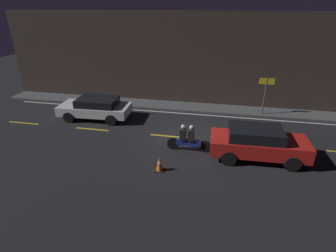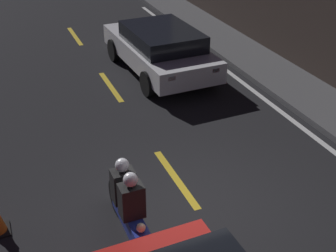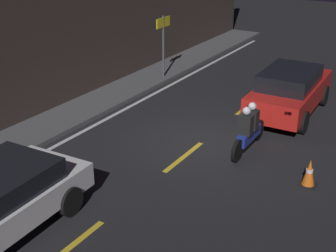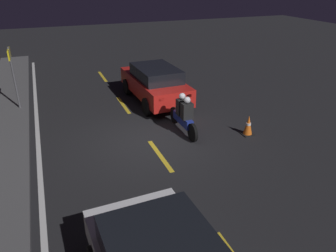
{
  "view_description": "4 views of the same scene",
  "coord_description": "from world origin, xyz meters",
  "px_view_note": "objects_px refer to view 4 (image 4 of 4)",
  "views": [
    {
      "loc": [
        1.48,
        -12.53,
        6.58
      ],
      "look_at": [
        -0.93,
        -0.41,
        0.81
      ],
      "focal_mm": 28.0,
      "sensor_mm": 36.0,
      "label": 1
    },
    {
      "loc": [
        5.69,
        -2.87,
        5.28
      ],
      "look_at": [
        -1.48,
        0.03,
        0.89
      ],
      "focal_mm": 50.0,
      "sensor_mm": 36.0,
      "label": 2
    },
    {
      "loc": [
        -10.78,
        -5.47,
        5.81
      ],
      "look_at": [
        -1.41,
        0.25,
        1.0
      ],
      "focal_mm": 50.0,
      "sensor_mm": 36.0,
      "label": 3
    },
    {
      "loc": [
        -9.09,
        2.89,
        4.98
      ],
      "look_at": [
        -1.53,
        -0.05,
        1.2
      ],
      "focal_mm": 35.0,
      "sensor_mm": 36.0,
      "label": 4
    }
  ],
  "objects_px": {
    "taxi_red": "(155,83)",
    "motorcycle": "(184,115)",
    "traffic_cone_near": "(248,125)",
    "shop_sign": "(12,66)"
  },
  "relations": [
    {
      "from": "taxi_red",
      "to": "motorcycle",
      "type": "bearing_deg",
      "value": 176.71
    },
    {
      "from": "traffic_cone_near",
      "to": "shop_sign",
      "type": "height_order",
      "value": "shop_sign"
    },
    {
      "from": "shop_sign",
      "to": "traffic_cone_near",
      "type": "bearing_deg",
      "value": -125.06
    },
    {
      "from": "taxi_red",
      "to": "motorcycle",
      "type": "distance_m",
      "value": 3.23
    },
    {
      "from": "motorcycle",
      "to": "taxi_red",
      "type": "bearing_deg",
      "value": -1.77
    },
    {
      "from": "taxi_red",
      "to": "motorcycle",
      "type": "xyz_separation_m",
      "value": [
        -3.22,
        0.08,
        -0.18
      ]
    },
    {
      "from": "shop_sign",
      "to": "motorcycle",
      "type": "bearing_deg",
      "value": -127.98
    },
    {
      "from": "motorcycle",
      "to": "traffic_cone_near",
      "type": "height_order",
      "value": "motorcycle"
    },
    {
      "from": "taxi_red",
      "to": "traffic_cone_near",
      "type": "height_order",
      "value": "taxi_red"
    },
    {
      "from": "motorcycle",
      "to": "shop_sign",
      "type": "height_order",
      "value": "shop_sign"
    }
  ]
}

